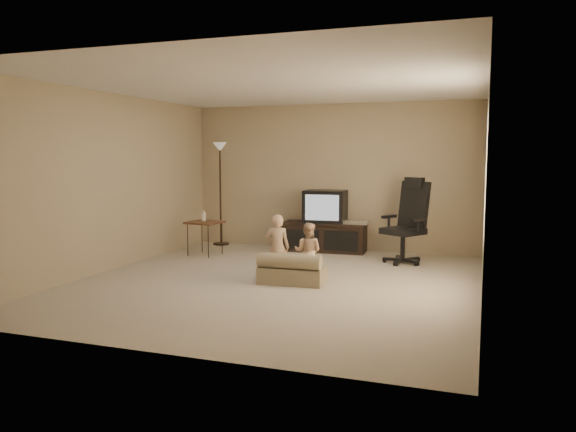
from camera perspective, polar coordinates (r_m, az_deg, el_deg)
name	(u,v)px	position (r m, az deg, el deg)	size (l,w,h in m)	color
floor	(276,282)	(7.27, -1.23, -6.76)	(5.50, 5.50, 0.00)	#BDAF96
room_shell	(276,164)	(7.08, -1.26, 5.31)	(5.50, 5.50, 5.50)	white
tv_stand	(325,226)	(9.54, 3.81, -1.03)	(1.47, 0.60, 1.04)	black
office_chair	(406,232)	(8.68, 11.95, -1.64)	(0.82, 0.83, 1.29)	black
side_table	(205,223)	(9.23, -8.46, -0.66)	(0.56, 0.56, 0.75)	brown
floor_lamp	(220,170)	(10.24, -6.92, 4.63)	(0.29, 0.29, 1.86)	black
child_sofa	(292,271)	(7.16, 0.37, -5.60)	(0.85, 0.51, 0.40)	tan
toddler_left	(277,247)	(7.31, -1.08, -3.21)	(0.32, 0.23, 0.87)	#DFB18B
toddler_right	(308,252)	(7.31, 2.03, -3.64)	(0.37, 0.20, 0.76)	#DFB18B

